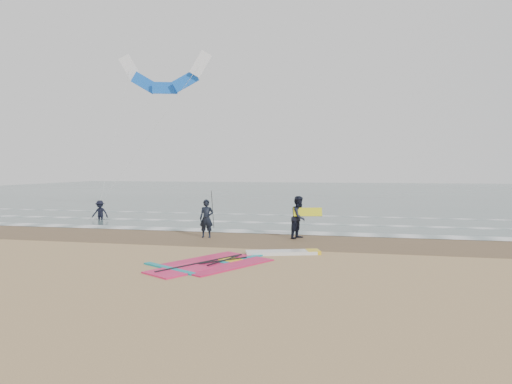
% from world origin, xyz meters
% --- Properties ---
extents(ground, '(120.00, 120.00, 0.00)m').
position_xyz_m(ground, '(0.00, 0.00, 0.00)').
color(ground, tan).
rests_on(ground, ground).
extents(sea_water, '(120.00, 80.00, 0.02)m').
position_xyz_m(sea_water, '(0.00, 48.00, 0.01)').
color(sea_water, '#47605E').
rests_on(sea_water, ground).
extents(wet_sand_band, '(120.00, 5.00, 0.01)m').
position_xyz_m(wet_sand_band, '(0.00, 6.00, 0.00)').
color(wet_sand_band, brown).
rests_on(wet_sand_band, ground).
extents(foam_waterline, '(120.00, 9.15, 0.02)m').
position_xyz_m(foam_waterline, '(0.00, 10.44, 0.03)').
color(foam_waterline, white).
rests_on(foam_waterline, ground).
extents(windsurf_rig, '(5.71, 5.40, 0.14)m').
position_xyz_m(windsurf_rig, '(-0.24, 1.06, 0.04)').
color(windsurf_rig, white).
rests_on(windsurf_rig, ground).
extents(person_standing, '(0.68, 0.47, 1.78)m').
position_xyz_m(person_standing, '(-2.93, 5.95, 0.89)').
color(person_standing, black).
rests_on(person_standing, ground).
extents(person_walking, '(1.06, 1.17, 1.95)m').
position_xyz_m(person_walking, '(1.31, 6.61, 0.98)').
color(person_walking, black).
rests_on(person_walking, ground).
extents(person_wading, '(1.08, 0.70, 1.58)m').
position_xyz_m(person_wading, '(-11.63, 11.31, 0.79)').
color(person_wading, black).
rests_on(person_wading, ground).
extents(held_pole, '(0.17, 0.86, 1.82)m').
position_xyz_m(held_pole, '(-2.63, 5.95, 1.30)').
color(held_pole, black).
rests_on(held_pole, ground).
extents(carried_kiteboard, '(1.30, 0.51, 0.39)m').
position_xyz_m(carried_kiteboard, '(1.71, 6.51, 1.24)').
color(carried_kiteboard, yellow).
rests_on(carried_kiteboard, ground).
extents(surf_kite, '(6.51, 3.66, 9.94)m').
position_xyz_m(surf_kite, '(-8.70, 14.63, 9.29)').
color(surf_kite, white).
rests_on(surf_kite, ground).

